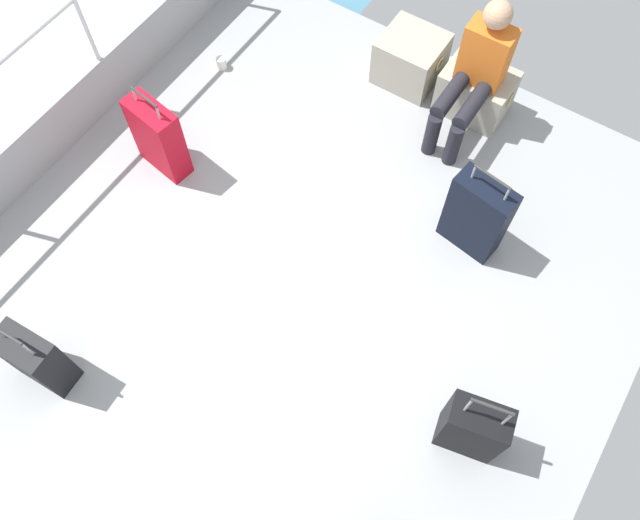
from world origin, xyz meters
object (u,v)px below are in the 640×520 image
(paper_cup, at_px, (222,63))
(suitcase_2, at_px, (477,215))
(cargo_crate_1, at_px, (476,92))
(suitcase_1, at_px, (36,359))
(passenger_seated, at_px, (476,72))
(suitcase_3, at_px, (158,138))
(cargo_crate_0, at_px, (411,59))
(suitcase_4, at_px, (473,428))

(paper_cup, bearing_deg, suitcase_2, -8.33)
(cargo_crate_1, distance_m, suitcase_1, 3.68)
(passenger_seated, height_order, suitcase_1, passenger_seated)
(cargo_crate_1, relative_size, suitcase_1, 0.81)
(suitcase_2, bearing_deg, cargo_crate_1, 115.49)
(cargo_crate_1, xyz_separation_m, suitcase_3, (-1.71, -1.75, 0.12))
(cargo_crate_0, bearing_deg, cargo_crate_1, -1.44)
(passenger_seated, distance_m, suitcase_4, 2.49)
(passenger_seated, bearing_deg, cargo_crate_0, 161.61)
(paper_cup, bearing_deg, cargo_crate_0, 29.19)
(passenger_seated, relative_size, suitcase_1, 1.54)
(suitcase_4, height_order, paper_cup, suitcase_4)
(suitcase_2, relative_size, paper_cup, 7.97)
(cargo_crate_0, relative_size, suitcase_4, 0.67)
(cargo_crate_0, height_order, suitcase_3, suitcase_3)
(passenger_seated, bearing_deg, suitcase_3, -137.41)
(cargo_crate_1, distance_m, suitcase_4, 2.64)
(cargo_crate_1, distance_m, suitcase_2, 1.23)
(cargo_crate_0, xyz_separation_m, suitcase_2, (1.12, -1.12, 0.13))
(cargo_crate_1, height_order, paper_cup, cargo_crate_1)
(suitcase_3, height_order, paper_cup, suitcase_3)
(suitcase_3, bearing_deg, cargo_crate_1, 45.73)
(suitcase_2, xyz_separation_m, paper_cup, (-2.47, 0.36, -0.28))
(suitcase_2, bearing_deg, paper_cup, 171.67)
(passenger_seated, distance_m, suitcase_1, 3.53)
(suitcase_3, distance_m, suitcase_4, 2.93)
(suitcase_1, bearing_deg, paper_cup, 103.66)
(passenger_seated, bearing_deg, paper_cup, -163.97)
(suitcase_3, relative_size, paper_cup, 7.56)
(suitcase_2, distance_m, suitcase_4, 1.42)
(cargo_crate_1, relative_size, paper_cup, 5.70)
(suitcase_4, bearing_deg, cargo_crate_0, 126.09)
(passenger_seated, bearing_deg, suitcase_4, -62.33)
(suitcase_1, distance_m, suitcase_3, 1.75)
(passenger_seated, relative_size, paper_cup, 10.85)
(cargo_crate_1, height_order, suitcase_1, suitcase_1)
(suitcase_1, distance_m, suitcase_2, 2.97)
(cargo_crate_0, height_order, suitcase_4, suitcase_4)
(passenger_seated, height_order, suitcase_4, passenger_seated)
(passenger_seated, relative_size, suitcase_3, 1.44)
(suitcase_1, height_order, suitcase_4, suitcase_4)
(suitcase_2, distance_m, suitcase_3, 2.33)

